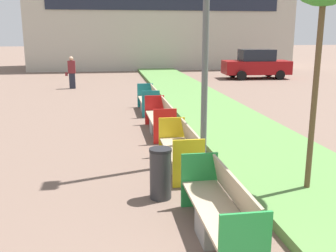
{
  "coord_description": "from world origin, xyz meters",
  "views": [
    {
      "loc": [
        -0.58,
        -1.16,
        2.88
      ],
      "look_at": [
        0.9,
        8.33,
        0.6
      ],
      "focal_mm": 42.0,
      "sensor_mm": 36.0,
      "label": 1
    }
  ],
  "objects_px": {
    "litter_bin": "(161,173)",
    "pedestrian_walking": "(72,72)",
    "parked_car_distant": "(256,64)",
    "bench_teal_frame": "(149,102)",
    "bench_green_frame": "(220,215)",
    "bench_red_frame": "(161,120)",
    "bench_yellow_frame": "(181,153)"
  },
  "relations": [
    {
      "from": "bench_red_frame",
      "to": "parked_car_distant",
      "type": "distance_m",
      "value": 15.4
    },
    {
      "from": "bench_green_frame",
      "to": "bench_red_frame",
      "type": "relative_size",
      "value": 0.97
    },
    {
      "from": "litter_bin",
      "to": "bench_yellow_frame",
      "type": "bearing_deg",
      "value": 65.9
    },
    {
      "from": "pedestrian_walking",
      "to": "bench_teal_frame",
      "type": "bearing_deg",
      "value": -64.22
    },
    {
      "from": "bench_green_frame",
      "to": "bench_teal_frame",
      "type": "xyz_separation_m",
      "value": [
        -0.0,
        9.44,
        -0.01
      ]
    },
    {
      "from": "pedestrian_walking",
      "to": "litter_bin",
      "type": "bearing_deg",
      "value": -79.64
    },
    {
      "from": "pedestrian_walking",
      "to": "parked_car_distant",
      "type": "height_order",
      "value": "parked_car_distant"
    },
    {
      "from": "bench_green_frame",
      "to": "litter_bin",
      "type": "bearing_deg",
      "value": 112.39
    },
    {
      "from": "bench_red_frame",
      "to": "litter_bin",
      "type": "height_order",
      "value": "bench_red_frame"
    },
    {
      "from": "pedestrian_walking",
      "to": "parked_car_distant",
      "type": "relative_size",
      "value": 0.39
    },
    {
      "from": "litter_bin",
      "to": "pedestrian_walking",
      "type": "bearing_deg",
      "value": 100.36
    },
    {
      "from": "bench_red_frame",
      "to": "bench_teal_frame",
      "type": "xyz_separation_m",
      "value": [
        -0.0,
        3.23,
        -0.01
      ]
    },
    {
      "from": "bench_yellow_frame",
      "to": "litter_bin",
      "type": "xyz_separation_m",
      "value": [
        -0.64,
        -1.42,
        0.1
      ]
    },
    {
      "from": "bench_teal_frame",
      "to": "litter_bin",
      "type": "xyz_separation_m",
      "value": [
        -0.64,
        -7.89,
        0.1
      ]
    },
    {
      "from": "bench_green_frame",
      "to": "parked_car_distant",
      "type": "xyz_separation_m",
      "value": [
        8.0,
        19.36,
        0.54
      ]
    },
    {
      "from": "parked_car_distant",
      "to": "bench_teal_frame",
      "type": "bearing_deg",
      "value": -124.92
    },
    {
      "from": "parked_car_distant",
      "to": "bench_green_frame",
      "type": "bearing_deg",
      "value": -108.47
    },
    {
      "from": "bench_red_frame",
      "to": "pedestrian_walking",
      "type": "height_order",
      "value": "pedestrian_walking"
    },
    {
      "from": "bench_red_frame",
      "to": "litter_bin",
      "type": "bearing_deg",
      "value": -97.81
    },
    {
      "from": "bench_teal_frame",
      "to": "pedestrian_walking",
      "type": "height_order",
      "value": "pedestrian_walking"
    },
    {
      "from": "bench_yellow_frame",
      "to": "litter_bin",
      "type": "distance_m",
      "value": 1.56
    },
    {
      "from": "bench_teal_frame",
      "to": "pedestrian_walking",
      "type": "distance_m",
      "value": 7.7
    },
    {
      "from": "bench_green_frame",
      "to": "pedestrian_walking",
      "type": "xyz_separation_m",
      "value": [
        -3.35,
        16.36,
        0.48
      ]
    },
    {
      "from": "bench_green_frame",
      "to": "parked_car_distant",
      "type": "relative_size",
      "value": 0.53
    },
    {
      "from": "bench_green_frame",
      "to": "litter_bin",
      "type": "relative_size",
      "value": 2.48
    },
    {
      "from": "bench_green_frame",
      "to": "bench_teal_frame",
      "type": "distance_m",
      "value": 9.44
    },
    {
      "from": "bench_green_frame",
      "to": "bench_red_frame",
      "type": "xyz_separation_m",
      "value": [
        0.0,
        6.21,
        0.0
      ]
    },
    {
      "from": "bench_yellow_frame",
      "to": "bench_red_frame",
      "type": "distance_m",
      "value": 3.24
    },
    {
      "from": "bench_red_frame",
      "to": "bench_yellow_frame",
      "type": "bearing_deg",
      "value": -90.07
    },
    {
      "from": "litter_bin",
      "to": "pedestrian_walking",
      "type": "xyz_separation_m",
      "value": [
        -2.71,
        14.81,
        0.39
      ]
    },
    {
      "from": "bench_yellow_frame",
      "to": "bench_red_frame",
      "type": "height_order",
      "value": "same"
    },
    {
      "from": "bench_red_frame",
      "to": "parked_car_distant",
      "type": "relative_size",
      "value": 0.54
    }
  ]
}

